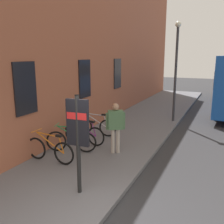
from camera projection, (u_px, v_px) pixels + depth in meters
name	position (u px, v px, depth m)	size (l,w,h in m)	color
ground	(192.00, 144.00, 9.90)	(60.00, 60.00, 0.00)	#2D2D30
sidewalk_pavement	(141.00, 122.00, 12.77)	(24.00, 3.50, 0.12)	slate
station_facade	(112.00, 41.00, 13.60)	(22.00, 0.65, 8.25)	#9E563D
bicycle_leaning_wall	(50.00, 150.00, 7.84)	(0.48, 1.77, 0.97)	black
bicycle_beside_lamp	(71.00, 141.00, 8.67)	(0.68, 1.70, 0.97)	black
bicycle_under_window	(84.00, 134.00, 9.46)	(0.48, 1.77, 0.97)	black
bicycle_far_end	(96.00, 126.00, 10.49)	(0.48, 1.77, 0.97)	black
transit_info_sign	(78.00, 129.00, 5.83)	(0.13, 0.55, 2.40)	black
pedestrian_crossing_street	(115.00, 123.00, 8.43)	(0.47, 0.57, 1.72)	#B2A599
street_lamp	(176.00, 63.00, 12.27)	(0.28, 0.28, 4.82)	#333338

